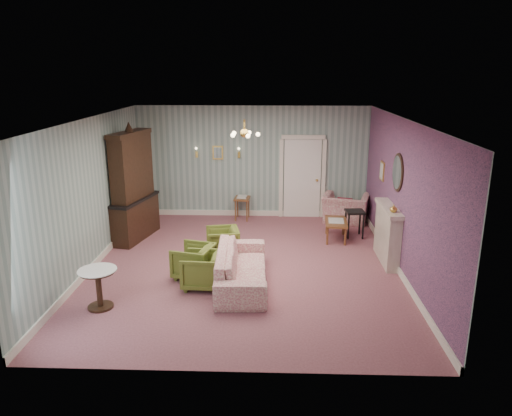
{
  "coord_description": "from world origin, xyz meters",
  "views": [
    {
      "loc": [
        0.53,
        -8.96,
        3.79
      ],
      "look_at": [
        0.2,
        0.4,
        1.1
      ],
      "focal_mm": 34.04,
      "sensor_mm": 36.0,
      "label": 1
    }
  ],
  "objects_px": {
    "olive_chair_b": "(193,260)",
    "pedestal_table": "(99,289)",
    "coffee_table": "(336,230)",
    "wingback_chair": "(346,204)",
    "fireplace": "(387,234)",
    "side_table_black": "(354,224)",
    "olive_chair_c": "(223,241)",
    "dresser": "(132,183)",
    "sofa_chintz": "(242,261)",
    "olive_chair_a": "(202,269)"
  },
  "relations": [
    {
      "from": "olive_chair_c",
      "to": "wingback_chair",
      "type": "height_order",
      "value": "wingback_chair"
    },
    {
      "from": "olive_chair_b",
      "to": "coffee_table",
      "type": "xyz_separation_m",
      "value": [
        2.93,
        2.21,
        -0.12
      ]
    },
    {
      "from": "olive_chair_c",
      "to": "dresser",
      "type": "height_order",
      "value": "dresser"
    },
    {
      "from": "olive_chair_a",
      "to": "coffee_table",
      "type": "distance_m",
      "value": 3.78
    },
    {
      "from": "side_table_black",
      "to": "pedestal_table",
      "type": "xyz_separation_m",
      "value": [
        -4.73,
        -3.67,
        0.02
      ]
    },
    {
      "from": "olive_chair_c",
      "to": "pedestal_table",
      "type": "relative_size",
      "value": 0.98
    },
    {
      "from": "olive_chair_c",
      "to": "dresser",
      "type": "distance_m",
      "value": 2.58
    },
    {
      "from": "sofa_chintz",
      "to": "wingback_chair",
      "type": "distance_m",
      "value": 4.52
    },
    {
      "from": "olive_chair_a",
      "to": "coffee_table",
      "type": "relative_size",
      "value": 0.8
    },
    {
      "from": "fireplace",
      "to": "pedestal_table",
      "type": "distance_m",
      "value": 5.61
    },
    {
      "from": "wingback_chair",
      "to": "pedestal_table",
      "type": "bearing_deg",
      "value": 61.99
    },
    {
      "from": "olive_chair_a",
      "to": "side_table_black",
      "type": "xyz_separation_m",
      "value": [
        3.15,
        2.82,
        -0.03
      ]
    },
    {
      "from": "olive_chair_b",
      "to": "olive_chair_c",
      "type": "relative_size",
      "value": 1.05
    },
    {
      "from": "olive_chair_b",
      "to": "dresser",
      "type": "bearing_deg",
      "value": -126.4
    },
    {
      "from": "wingback_chair",
      "to": "olive_chair_a",
      "type": "bearing_deg",
      "value": 68.07
    },
    {
      "from": "olive_chair_a",
      "to": "olive_chair_b",
      "type": "bearing_deg",
      "value": -148.37
    },
    {
      "from": "wingback_chair",
      "to": "pedestal_table",
      "type": "height_order",
      "value": "wingback_chair"
    },
    {
      "from": "fireplace",
      "to": "pedestal_table",
      "type": "height_order",
      "value": "fireplace"
    },
    {
      "from": "fireplace",
      "to": "pedestal_table",
      "type": "bearing_deg",
      "value": -156.72
    },
    {
      "from": "olive_chair_a",
      "to": "pedestal_table",
      "type": "bearing_deg",
      "value": -58.17
    },
    {
      "from": "olive_chair_c",
      "to": "side_table_black",
      "type": "distance_m",
      "value": 3.22
    },
    {
      "from": "sofa_chintz",
      "to": "olive_chair_b",
      "type": "bearing_deg",
      "value": 72.47
    },
    {
      "from": "fireplace",
      "to": "side_table_black",
      "type": "xyz_separation_m",
      "value": [
        -0.42,
        1.46,
        -0.26
      ]
    },
    {
      "from": "sofa_chintz",
      "to": "dresser",
      "type": "xyz_separation_m",
      "value": [
        -2.63,
        2.41,
        0.87
      ]
    },
    {
      "from": "sofa_chintz",
      "to": "side_table_black",
      "type": "distance_m",
      "value": 3.62
    },
    {
      "from": "olive_chair_a",
      "to": "coffee_table",
      "type": "xyz_separation_m",
      "value": [
        2.7,
        2.63,
        -0.13
      ]
    },
    {
      "from": "dresser",
      "to": "fireplace",
      "type": "xyz_separation_m",
      "value": [
        5.51,
        -1.22,
        -0.73
      ]
    },
    {
      "from": "side_table_black",
      "to": "pedestal_table",
      "type": "distance_m",
      "value": 5.99
    },
    {
      "from": "fireplace",
      "to": "olive_chair_a",
      "type": "bearing_deg",
      "value": -159.16
    },
    {
      "from": "side_table_black",
      "to": "coffee_table",
      "type": "bearing_deg",
      "value": -157.35
    },
    {
      "from": "olive_chair_b",
      "to": "side_table_black",
      "type": "bearing_deg",
      "value": 140.54
    },
    {
      "from": "olive_chair_b",
      "to": "sofa_chintz",
      "type": "distance_m",
      "value": 0.96
    },
    {
      "from": "olive_chair_a",
      "to": "side_table_black",
      "type": "bearing_deg",
      "value": 135.15
    },
    {
      "from": "olive_chair_a",
      "to": "sofa_chintz",
      "type": "height_order",
      "value": "sofa_chintz"
    },
    {
      "from": "dresser",
      "to": "side_table_black",
      "type": "xyz_separation_m",
      "value": [
        5.09,
        0.24,
        -0.99
      ]
    },
    {
      "from": "olive_chair_b",
      "to": "pedestal_table",
      "type": "bearing_deg",
      "value": -31.37
    },
    {
      "from": "olive_chair_c",
      "to": "fireplace",
      "type": "relative_size",
      "value": 0.48
    },
    {
      "from": "olive_chair_c",
      "to": "fireplace",
      "type": "bearing_deg",
      "value": 75.98
    },
    {
      "from": "olive_chair_c",
      "to": "sofa_chintz",
      "type": "height_order",
      "value": "sofa_chintz"
    },
    {
      "from": "side_table_black",
      "to": "pedestal_table",
      "type": "bearing_deg",
      "value": -142.15
    },
    {
      "from": "coffee_table",
      "to": "side_table_black",
      "type": "xyz_separation_m",
      "value": [
        0.45,
        0.19,
        0.09
      ]
    },
    {
      "from": "coffee_table",
      "to": "side_table_black",
      "type": "height_order",
      "value": "side_table_black"
    },
    {
      "from": "olive_chair_c",
      "to": "coffee_table",
      "type": "xyz_separation_m",
      "value": [
        2.5,
        1.1,
        -0.11
      ]
    },
    {
      "from": "olive_chair_a",
      "to": "wingback_chair",
      "type": "bearing_deg",
      "value": 145.32
    },
    {
      "from": "sofa_chintz",
      "to": "side_table_black",
      "type": "bearing_deg",
      "value": -45.14
    },
    {
      "from": "olive_chair_c",
      "to": "coffee_table",
      "type": "height_order",
      "value": "olive_chair_c"
    },
    {
      "from": "wingback_chair",
      "to": "coffee_table",
      "type": "height_order",
      "value": "wingback_chair"
    },
    {
      "from": "olive_chair_c",
      "to": "olive_chair_a",
      "type": "bearing_deg",
      "value": -18.8
    },
    {
      "from": "olive_chair_a",
      "to": "sofa_chintz",
      "type": "distance_m",
      "value": 0.72
    },
    {
      "from": "fireplace",
      "to": "side_table_black",
      "type": "height_order",
      "value": "fireplace"
    }
  ]
}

